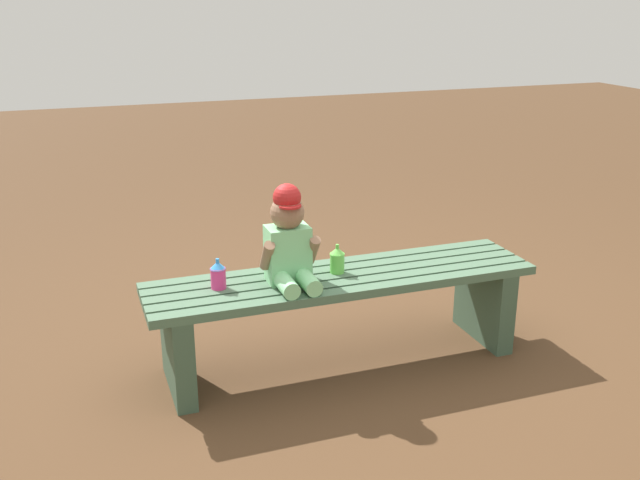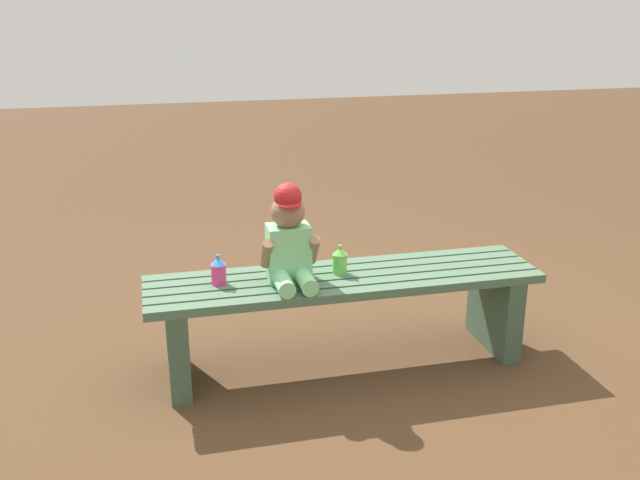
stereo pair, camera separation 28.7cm
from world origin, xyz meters
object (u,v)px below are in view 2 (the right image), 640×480
(child_figure, at_px, (289,240))
(sippy_cup_right, at_px, (340,260))
(sippy_cup_left, at_px, (218,270))
(park_bench, at_px, (344,304))

(child_figure, relative_size, sippy_cup_right, 3.26)
(sippy_cup_right, bearing_deg, sippy_cup_left, 180.00)
(sippy_cup_left, bearing_deg, park_bench, -3.00)
(park_bench, relative_size, sippy_cup_left, 13.15)
(child_figure, distance_m, sippy_cup_right, 0.25)
(park_bench, height_order, sippy_cup_right, sippy_cup_right)
(sippy_cup_left, height_order, sippy_cup_right, same)
(child_figure, bearing_deg, sippy_cup_right, 9.01)
(child_figure, xyz_separation_m, sippy_cup_left, (-0.28, 0.03, -0.12))
(park_bench, relative_size, sippy_cup_right, 13.15)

